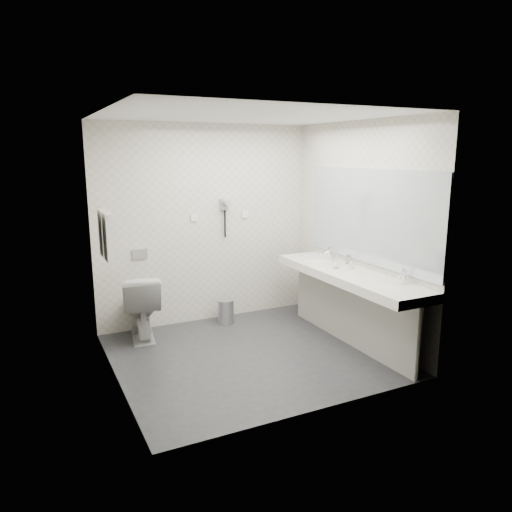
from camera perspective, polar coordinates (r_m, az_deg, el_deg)
floor at (r=5.36m, az=-0.75°, el=-11.50°), size 2.80×2.80×0.00m
ceiling at (r=4.93m, az=-0.83°, el=16.22°), size 2.80×2.80×0.00m
wall_back at (r=6.18m, az=-5.97°, el=3.69°), size 2.80×0.00×2.80m
wall_front at (r=3.89m, az=7.47°, el=-1.33°), size 2.80×0.00×2.80m
wall_left at (r=4.58m, az=-16.80°, el=0.31°), size 0.00×2.60×2.60m
wall_right at (r=5.73m, az=11.99°, el=2.83°), size 0.00×2.60×2.60m
vanity_counter at (r=5.50m, az=10.80°, el=-2.30°), size 0.55×2.20×0.10m
vanity_panel at (r=5.63m, az=10.84°, el=-6.46°), size 0.03×2.15×0.75m
vanity_post_near at (r=4.92m, az=18.50°, el=-9.67°), size 0.06×0.06×0.75m
vanity_post_far at (r=6.47m, az=5.52°, el=-3.86°), size 0.06×0.06×0.75m
mirror at (r=5.54m, az=13.23°, el=4.55°), size 0.02×2.20×1.05m
basin_near at (r=5.00m, az=15.28°, el=-3.53°), size 0.40×0.31×0.05m
basin_far at (r=6.01m, az=7.11°, el=-0.61°), size 0.40×0.31×0.05m
faucet_near at (r=5.11m, az=16.98°, el=-2.27°), size 0.04×0.04×0.15m
faucet_far at (r=6.09m, az=8.66°, el=0.39°), size 0.04×0.04×0.15m
soap_bottle_a at (r=5.59m, az=11.14°, el=-0.97°), size 0.07×0.07×0.11m
soap_bottle_b at (r=5.60m, az=9.35°, el=-0.93°), size 0.11×0.11×0.10m
glass_left at (r=5.86m, az=10.78°, el=-0.38°), size 0.06×0.06×0.10m
glass_right at (r=5.83m, az=9.24°, el=-0.38°), size 0.06×0.06×0.11m
toilet at (r=5.86m, az=-13.41°, el=-5.73°), size 0.54×0.82×0.77m
flush_plate at (r=5.98m, az=-13.52°, el=0.22°), size 0.18×0.02×0.12m
pedal_bin at (r=6.25m, az=-3.59°, el=-6.58°), size 0.22×0.22×0.30m
bin_lid at (r=6.20m, az=-3.60°, el=-5.22°), size 0.21×0.21×0.02m
towel_rail at (r=5.08m, az=-17.50°, el=4.81°), size 0.02×0.62×0.02m
towel_near at (r=4.98m, az=-16.97°, el=2.13°), size 0.07×0.24×0.48m
towel_far at (r=5.25m, az=-17.48°, el=2.60°), size 0.07×0.24×0.48m
dryer_cradle at (r=6.21m, az=-3.75°, el=6.10°), size 0.10×0.04×0.14m
dryer_barrel at (r=6.14m, az=-3.50°, el=6.31°), size 0.08×0.14×0.08m
dryer_cord at (r=6.23m, az=-3.67°, el=3.80°), size 0.02×0.02×0.35m
switch_plate_a at (r=6.10m, az=-7.28°, el=4.50°), size 0.09×0.02×0.09m
switch_plate_b at (r=6.36m, az=-1.29°, el=4.90°), size 0.09×0.02×0.09m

